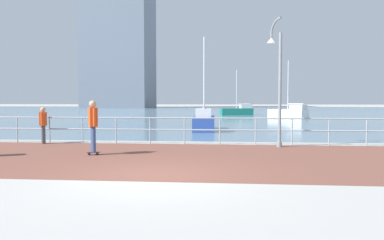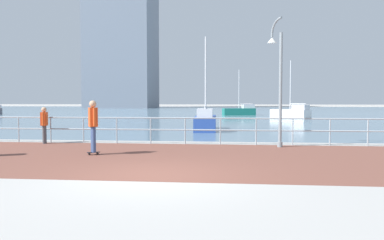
{
  "view_description": "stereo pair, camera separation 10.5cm",
  "coord_description": "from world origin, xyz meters",
  "px_view_note": "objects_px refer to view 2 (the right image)",
  "views": [
    {
      "loc": [
        1.66,
        -8.51,
        1.75
      ],
      "look_at": [
        0.53,
        3.81,
        1.1
      ],
      "focal_mm": 35.25,
      "sensor_mm": 36.0,
      "label": 1
    },
    {
      "loc": [
        1.77,
        -8.5,
        1.75
      ],
      "look_at": [
        0.53,
        3.81,
        1.1
      ],
      "focal_mm": 35.25,
      "sensor_mm": 36.0,
      "label": 2
    }
  ],
  "objects_px": {
    "sailboat_blue": "(240,111)",
    "lamppost": "(278,76)",
    "sailboat_white": "(291,113)",
    "skateboarder": "(93,122)",
    "sailboat_gray": "(205,122)",
    "bystander": "(44,122)"
  },
  "relations": [
    {
      "from": "lamppost",
      "to": "sailboat_gray",
      "type": "relative_size",
      "value": 0.89
    },
    {
      "from": "bystander",
      "to": "sailboat_white",
      "type": "xyz_separation_m",
      "value": [
        13.38,
        22.56,
        -0.32
      ]
    },
    {
      "from": "sailboat_gray",
      "to": "sailboat_blue",
      "type": "relative_size",
      "value": 1.02
    },
    {
      "from": "skateboarder",
      "to": "sailboat_blue",
      "type": "bearing_deg",
      "value": 80.4
    },
    {
      "from": "sailboat_gray",
      "to": "sailboat_blue",
      "type": "xyz_separation_m",
      "value": [
        2.6,
        22.68,
        -0.01
      ]
    },
    {
      "from": "lamppost",
      "to": "skateboarder",
      "type": "relative_size",
      "value": 2.77
    },
    {
      "from": "sailboat_blue",
      "to": "skateboarder",
      "type": "bearing_deg",
      "value": -99.6
    },
    {
      "from": "skateboarder",
      "to": "sailboat_gray",
      "type": "bearing_deg",
      "value": 73.77
    },
    {
      "from": "sailboat_blue",
      "to": "bystander",
      "type": "bearing_deg",
      "value": -106.15
    },
    {
      "from": "lamppost",
      "to": "bystander",
      "type": "xyz_separation_m",
      "value": [
        -9.24,
        0.1,
        -1.82
      ]
    },
    {
      "from": "bystander",
      "to": "sailboat_gray",
      "type": "distance_m",
      "value": 9.45
    },
    {
      "from": "skateboarder",
      "to": "sailboat_white",
      "type": "relative_size",
      "value": 0.31
    },
    {
      "from": "skateboarder",
      "to": "sailboat_gray",
      "type": "relative_size",
      "value": 0.32
    },
    {
      "from": "sailboat_white",
      "to": "sailboat_gray",
      "type": "xyz_separation_m",
      "value": [
        -7.32,
        -15.32,
        -0.02
      ]
    },
    {
      "from": "sailboat_blue",
      "to": "lamppost",
      "type": "bearing_deg",
      "value": -88.89
    },
    {
      "from": "sailboat_blue",
      "to": "sailboat_white",
      "type": "bearing_deg",
      "value": -57.35
    },
    {
      "from": "sailboat_gray",
      "to": "sailboat_blue",
      "type": "bearing_deg",
      "value": 83.47
    },
    {
      "from": "lamppost",
      "to": "bystander",
      "type": "relative_size",
      "value": 3.27
    },
    {
      "from": "sailboat_gray",
      "to": "skateboarder",
      "type": "bearing_deg",
      "value": -106.23
    },
    {
      "from": "bystander",
      "to": "sailboat_gray",
      "type": "bearing_deg",
      "value": 50.03
    },
    {
      "from": "lamppost",
      "to": "sailboat_gray",
      "type": "xyz_separation_m",
      "value": [
        -3.18,
        7.34,
        -2.16
      ]
    },
    {
      "from": "lamppost",
      "to": "sailboat_gray",
      "type": "bearing_deg",
      "value": 113.42
    }
  ]
}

